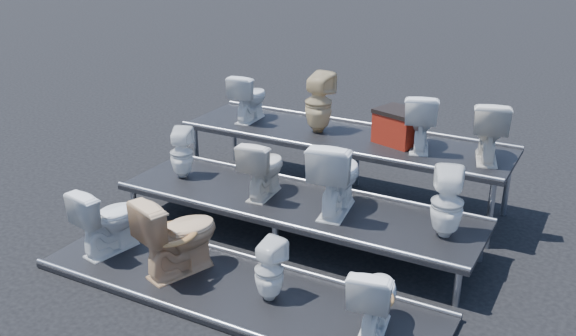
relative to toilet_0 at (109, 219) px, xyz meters
The scene contains 17 objects.
ground 2.10m from the toilet_0, 39.23° to the left, with size 80.00×80.00×0.00m, color black.
tier_front 1.64m from the toilet_0, ahead, with size 4.20×1.20×0.06m, color black.
tier_mid 2.07m from the toilet_0, 39.23° to the left, with size 4.20×1.20×0.46m, color black.
tier_back 3.05m from the toilet_0, 58.52° to the left, with size 4.20×1.20×0.86m, color black.
toilet_0 is the anchor object (origin of this frame).
toilet_1 0.93m from the toilet_0, ahead, with size 0.48×0.84×0.85m, color #DCAD7A.
toilet_2 1.99m from the toilet_0, ahead, with size 0.28×0.28×0.62m, color white.
toilet_3 3.04m from the toilet_0, ahead, with size 0.38×0.67×0.68m, color white.
toilet_4 1.34m from the toilet_0, 89.57° to the left, with size 0.28×0.29×0.62m, color white.
toilet_5 1.78m from the toilet_0, 48.06° to the left, with size 0.38×0.67×0.69m, color silver.
toilet_6 2.49m from the toilet_0, 32.03° to the left, with size 0.47×0.82×0.84m, color white.
toilet_7 3.55m from the toilet_0, 21.59° to the left, with size 0.33×0.33×0.72m, color white.
toilet_8 2.71m from the toilet_0, 85.80° to the left, with size 0.36×0.63×0.65m, color white.
toilet_9 2.99m from the toilet_0, 64.69° to the left, with size 0.35×0.35×0.77m, color #D2B985.
toilet_10 3.73m from the toilet_0, 45.35° to the left, with size 0.39×0.68×0.69m, color white.
toilet_11 4.32m from the toilet_0, 37.68° to the left, with size 0.40×0.70×0.71m, color silver.
red_crate 3.57m from the toilet_0, 49.35° to the left, with size 0.52×0.42×0.37m, color maroon.
Camera 1 is at (3.05, -5.83, 3.50)m, focal length 40.00 mm.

